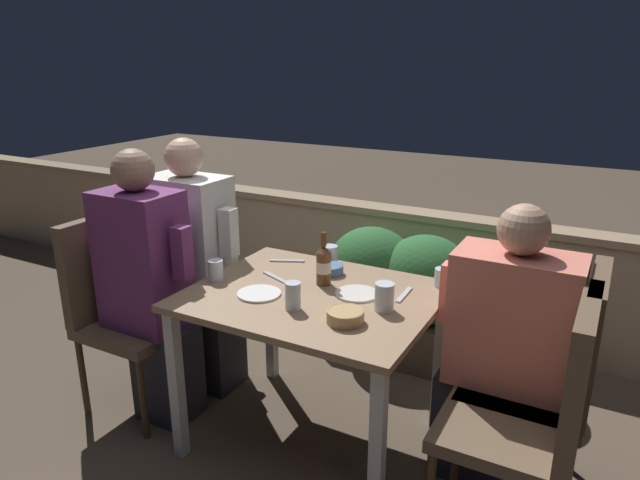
# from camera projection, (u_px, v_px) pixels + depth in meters

# --- Properties ---
(ground_plane) EXTENTS (16.00, 16.00, 0.00)m
(ground_plane) POSITION_uv_depth(u_px,v_px,m) (314.00, 438.00, 2.64)
(ground_plane) COLOR brown
(parapet_wall) EXTENTS (9.00, 0.18, 0.77)m
(parapet_wall) POSITION_uv_depth(u_px,v_px,m) (415.00, 269.00, 3.64)
(parapet_wall) COLOR tan
(parapet_wall) RESTS_ON ground_plane
(dining_table) EXTENTS (1.03, 0.84, 0.73)m
(dining_table) POSITION_uv_depth(u_px,v_px,m) (313.00, 313.00, 2.45)
(dining_table) COLOR #937556
(dining_table) RESTS_ON ground_plane
(planter_hedge) EXTENTS (1.19, 0.47, 0.76)m
(planter_hedge) POSITION_uv_depth(u_px,v_px,m) (425.00, 295.00, 3.18)
(planter_hedge) COLOR brown
(planter_hedge) RESTS_ON ground_plane
(chair_left_near) EXTENTS (0.46, 0.46, 0.96)m
(chair_left_near) POSITION_uv_depth(u_px,v_px,m) (119.00, 297.00, 2.78)
(chair_left_near) COLOR brown
(chair_left_near) RESTS_ON ground_plane
(person_purple_stripe) EXTENTS (0.47, 0.26, 1.31)m
(person_purple_stripe) POSITION_uv_depth(u_px,v_px,m) (150.00, 287.00, 2.65)
(person_purple_stripe) COLOR #282833
(person_purple_stripe) RESTS_ON ground_plane
(chair_left_far) EXTENTS (0.46, 0.46, 0.96)m
(chair_left_far) POSITION_uv_depth(u_px,v_px,m) (167.00, 275.00, 3.05)
(chair_left_far) COLOR brown
(chair_left_far) RESTS_ON ground_plane
(person_white_polo) EXTENTS (0.49, 0.26, 1.31)m
(person_white_polo) POSITION_uv_depth(u_px,v_px,m) (196.00, 266.00, 2.92)
(person_white_polo) COLOR #282833
(person_white_polo) RESTS_ON ground_plane
(chair_right_near) EXTENTS (0.46, 0.46, 0.96)m
(chair_right_near) POSITION_uv_depth(u_px,v_px,m) (542.00, 406.00, 1.91)
(chair_right_near) COLOR brown
(chair_right_near) RESTS_ON ground_plane
(chair_right_far) EXTENTS (0.46, 0.46, 0.96)m
(chair_right_far) POSITION_uv_depth(u_px,v_px,m) (558.00, 369.00, 2.14)
(chair_right_far) COLOR brown
(chair_right_far) RESTS_ON ground_plane
(person_coral_top) EXTENTS (0.52, 0.26, 1.19)m
(person_coral_top) POSITION_uv_depth(u_px,v_px,m) (500.00, 350.00, 2.23)
(person_coral_top) COLOR #282833
(person_coral_top) RESTS_ON ground_plane
(beer_bottle) EXTENTS (0.07, 0.07, 0.24)m
(beer_bottle) POSITION_uv_depth(u_px,v_px,m) (324.00, 265.00, 2.49)
(beer_bottle) COLOR brown
(beer_bottle) RESTS_ON dining_table
(plate_0) EXTENTS (0.19, 0.19, 0.01)m
(plate_0) POSITION_uv_depth(u_px,v_px,m) (259.00, 294.00, 2.40)
(plate_0) COLOR white
(plate_0) RESTS_ON dining_table
(plate_1) EXTENTS (0.18, 0.18, 0.01)m
(plate_1) POSITION_uv_depth(u_px,v_px,m) (357.00, 294.00, 2.40)
(plate_1) COLOR silver
(plate_1) RESTS_ON dining_table
(bowl_0) EXTENTS (0.12, 0.12, 0.04)m
(bowl_0) POSITION_uv_depth(u_px,v_px,m) (330.00, 269.00, 2.63)
(bowl_0) COLOR #4C709E
(bowl_0) RESTS_ON dining_table
(bowl_1) EXTENTS (0.14, 0.14, 0.05)m
(bowl_1) POSITION_uv_depth(u_px,v_px,m) (345.00, 315.00, 2.15)
(bowl_1) COLOR tan
(bowl_1) RESTS_ON dining_table
(glass_cup_0) EXTENTS (0.07, 0.07, 0.08)m
(glass_cup_0) POSITION_uv_depth(u_px,v_px,m) (442.00, 278.00, 2.48)
(glass_cup_0) COLOR silver
(glass_cup_0) RESTS_ON dining_table
(glass_cup_1) EXTENTS (0.06, 0.06, 0.11)m
(glass_cup_1) POSITION_uv_depth(u_px,v_px,m) (293.00, 296.00, 2.25)
(glass_cup_1) COLOR silver
(glass_cup_1) RESTS_ON dining_table
(glass_cup_2) EXTENTS (0.08, 0.08, 0.11)m
(glass_cup_2) POSITION_uv_depth(u_px,v_px,m) (384.00, 297.00, 2.24)
(glass_cup_2) COLOR silver
(glass_cup_2) RESTS_ON dining_table
(glass_cup_3) EXTENTS (0.08, 0.08, 0.09)m
(glass_cup_3) POSITION_uv_depth(u_px,v_px,m) (330.00, 255.00, 2.74)
(glass_cup_3) COLOR silver
(glass_cup_3) RESTS_ON dining_table
(glass_cup_4) EXTENTS (0.07, 0.07, 0.10)m
(glass_cup_4) POSITION_uv_depth(u_px,v_px,m) (216.00, 270.00, 2.54)
(glass_cup_4) COLOR silver
(glass_cup_4) RESTS_ON dining_table
(fork_0) EXTENTS (0.03, 0.17, 0.01)m
(fork_0) POSITION_uv_depth(u_px,v_px,m) (404.00, 295.00, 2.39)
(fork_0) COLOR silver
(fork_0) RESTS_ON dining_table
(fork_1) EXTENTS (0.16, 0.09, 0.01)m
(fork_1) POSITION_uv_depth(u_px,v_px,m) (287.00, 261.00, 2.79)
(fork_1) COLOR silver
(fork_1) RESTS_ON dining_table
(fork_2) EXTENTS (0.16, 0.08, 0.01)m
(fork_2) POSITION_uv_depth(u_px,v_px,m) (275.00, 277.00, 2.58)
(fork_2) COLOR silver
(fork_2) RESTS_ON dining_table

